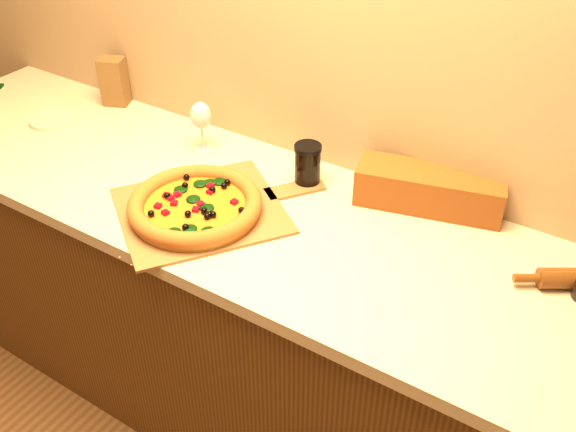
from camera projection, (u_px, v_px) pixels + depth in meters
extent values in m
plane|color=#9E8460|center=(336.00, 23.00, 1.75)|extent=(4.00, 0.00, 4.00)
cube|color=#44270E|center=(275.00, 332.00, 2.07)|extent=(2.80, 0.65, 0.86)
cube|color=beige|center=(273.00, 221.00, 1.81)|extent=(2.84, 0.68, 0.04)
cube|color=brown|center=(201.00, 210.00, 1.80)|extent=(0.58, 0.59, 0.01)
cube|color=brown|center=(295.00, 189.00, 1.89)|extent=(0.16, 0.18, 0.01)
cylinder|color=#AB6F2A|center=(196.00, 210.00, 1.78)|extent=(0.35, 0.35, 0.02)
cylinder|color=gold|center=(195.00, 206.00, 1.77)|extent=(0.30, 0.30, 0.01)
torus|color=brown|center=(195.00, 204.00, 1.77)|extent=(0.37, 0.37, 0.05)
ellipsoid|color=black|center=(218.00, 204.00, 1.77)|extent=(0.04, 0.04, 0.01)
sphere|color=black|center=(177.00, 201.00, 1.77)|extent=(0.02, 0.02, 0.02)
cube|color=maroon|center=(188.00, 216.00, 1.72)|extent=(0.02, 0.02, 0.01)
cylinder|color=black|center=(128.00, 207.00, 1.82)|extent=(0.03, 0.03, 0.01)
cylinder|color=#51240D|center=(526.00, 278.00, 1.54)|extent=(0.06, 0.05, 0.02)
cube|color=brown|center=(429.00, 189.00, 1.80)|extent=(0.43, 0.23, 0.11)
cylinder|color=silver|center=(204.00, 149.00, 2.08)|extent=(0.06, 0.06, 0.00)
cylinder|color=silver|center=(203.00, 138.00, 2.06)|extent=(0.01, 0.01, 0.08)
ellipsoid|color=silver|center=(201.00, 115.00, 2.01)|extent=(0.07, 0.07, 0.09)
cube|color=brown|center=(114.00, 81.00, 2.30)|extent=(0.11, 0.10, 0.17)
cylinder|color=black|center=(308.00, 167.00, 1.89)|extent=(0.08, 0.08, 0.11)
cylinder|color=black|center=(308.00, 148.00, 1.85)|extent=(0.08, 0.08, 0.01)
cylinder|color=beige|center=(52.00, 120.00, 2.23)|extent=(0.18, 0.18, 0.01)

